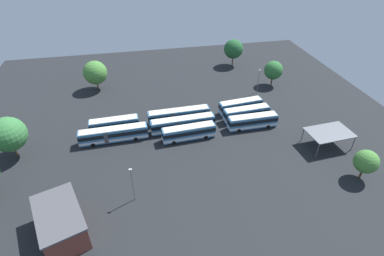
{
  "coord_description": "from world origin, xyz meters",
  "views": [
    {
      "loc": [
        -10.3,
        -59.76,
        43.04
      ],
      "look_at": [
        1.7,
        -1.88,
        1.55
      ],
      "focal_mm": 27.99,
      "sensor_mm": 36.0,
      "label": 1
    }
  ],
  "objects_px": {
    "tree_west_edge": "(273,70)",
    "tree_northwest": "(8,134)",
    "bus_row1_slot0": "(189,132)",
    "tree_south_edge": "(95,73)",
    "bus_row2_slot1": "(246,113)",
    "bus_row0_slot1": "(113,134)",
    "depot_building": "(61,222)",
    "tree_northeast": "(233,49)",
    "bus_row1_slot2": "(179,115)",
    "bus_row0_slot2": "(114,125)",
    "bus_row1_slot1": "(183,124)",
    "bus_row2_slot2": "(240,106)",
    "bus_row2_slot0": "(252,121)",
    "maintenance_shelter": "(330,133)",
    "lamp_post_by_building": "(132,183)",
    "lamp_post_near_entrance": "(258,80)",
    "tree_north_edge": "(366,162)"
  },
  "relations": [
    {
      "from": "bus_row2_slot2",
      "to": "tree_northwest",
      "type": "distance_m",
      "value": 54.9
    },
    {
      "from": "bus_row2_slot1",
      "to": "tree_northeast",
      "type": "xyz_separation_m",
      "value": [
        7.54,
        34.53,
        4.08
      ]
    },
    {
      "from": "lamp_post_by_building",
      "to": "lamp_post_near_entrance",
      "type": "distance_m",
      "value": 51.7
    },
    {
      "from": "lamp_post_near_entrance",
      "to": "tree_northwest",
      "type": "xyz_separation_m",
      "value": [
        -62.93,
        -17.13,
        1.86
      ]
    },
    {
      "from": "bus_row2_slot2",
      "to": "tree_north_edge",
      "type": "relative_size",
      "value": 1.82
    },
    {
      "from": "bus_row2_slot0",
      "to": "lamp_post_by_building",
      "type": "height_order",
      "value": "lamp_post_by_building"
    },
    {
      "from": "bus_row2_slot1",
      "to": "bus_row2_slot2",
      "type": "relative_size",
      "value": 1.01
    },
    {
      "from": "bus_row2_slot2",
      "to": "depot_building",
      "type": "height_order",
      "value": "depot_building"
    },
    {
      "from": "bus_row2_slot1",
      "to": "tree_west_edge",
      "type": "relative_size",
      "value": 1.55
    },
    {
      "from": "bus_row1_slot0",
      "to": "tree_south_edge",
      "type": "height_order",
      "value": "tree_south_edge"
    },
    {
      "from": "bus_row1_slot0",
      "to": "bus_row1_slot1",
      "type": "bearing_deg",
      "value": 101.35
    },
    {
      "from": "maintenance_shelter",
      "to": "tree_northeast",
      "type": "height_order",
      "value": "tree_northeast"
    },
    {
      "from": "bus_row1_slot1",
      "to": "depot_building",
      "type": "xyz_separation_m",
      "value": [
        -24.56,
        -25.16,
        0.78
      ]
    },
    {
      "from": "bus_row0_slot2",
      "to": "bus_row2_slot1",
      "type": "bearing_deg",
      "value": -2.8
    },
    {
      "from": "bus_row2_slot0",
      "to": "tree_west_edge",
      "type": "relative_size",
      "value": 1.59
    },
    {
      "from": "bus_row2_slot1",
      "to": "bus_row0_slot2",
      "type": "bearing_deg",
      "value": 177.2
    },
    {
      "from": "depot_building",
      "to": "bus_row1_slot2",
      "type": "bearing_deg",
      "value": 50.23
    },
    {
      "from": "tree_west_edge",
      "to": "tree_northwest",
      "type": "distance_m",
      "value": 72.25
    },
    {
      "from": "tree_northeast",
      "to": "bus_row1_slot1",
      "type": "bearing_deg",
      "value": -124.32
    },
    {
      "from": "bus_row1_slot2",
      "to": "bus_row2_slot0",
      "type": "bearing_deg",
      "value": -20.29
    },
    {
      "from": "depot_building",
      "to": "lamp_post_by_building",
      "type": "relative_size",
      "value": 1.69
    },
    {
      "from": "bus_row1_slot2",
      "to": "bus_row0_slot2",
      "type": "bearing_deg",
      "value": -176.44
    },
    {
      "from": "bus_row2_slot2",
      "to": "tree_north_edge",
      "type": "bearing_deg",
      "value": -61.69
    },
    {
      "from": "maintenance_shelter",
      "to": "tree_northwest",
      "type": "height_order",
      "value": "tree_northwest"
    },
    {
      "from": "depot_building",
      "to": "tree_northwest",
      "type": "distance_m",
      "value": 26.39
    },
    {
      "from": "tree_south_edge",
      "to": "tree_north_edge",
      "type": "relative_size",
      "value": 1.37
    },
    {
      "from": "bus_row1_slot0",
      "to": "bus_row2_slot1",
      "type": "distance_m",
      "value": 17.0
    },
    {
      "from": "bus_row0_slot2",
      "to": "bus_row2_slot0",
      "type": "relative_size",
      "value": 0.95
    },
    {
      "from": "bus_row1_slot2",
      "to": "maintenance_shelter",
      "type": "relative_size",
      "value": 1.55
    },
    {
      "from": "bus_row1_slot1",
      "to": "tree_north_edge",
      "type": "xyz_separation_m",
      "value": [
        32.16,
        -23.59,
        2.33
      ]
    },
    {
      "from": "bus_row0_slot1",
      "to": "bus_row1_slot0",
      "type": "bearing_deg",
      "value": -9.16
    },
    {
      "from": "tree_northeast",
      "to": "tree_northwest",
      "type": "relative_size",
      "value": 0.96
    },
    {
      "from": "bus_row2_slot2",
      "to": "tree_north_edge",
      "type": "height_order",
      "value": "tree_north_edge"
    },
    {
      "from": "bus_row1_slot0",
      "to": "tree_northwest",
      "type": "xyz_separation_m",
      "value": [
        -38.31,
        1.42,
        4.07
      ]
    },
    {
      "from": "tree_northwest",
      "to": "tree_northeast",
      "type": "bearing_deg",
      "value": 31.69
    },
    {
      "from": "maintenance_shelter",
      "to": "lamp_post_near_entrance",
      "type": "height_order",
      "value": "lamp_post_near_entrance"
    },
    {
      "from": "bus_row1_slot0",
      "to": "tree_south_edge",
      "type": "bearing_deg",
      "value": 126.19
    },
    {
      "from": "bus_row0_slot1",
      "to": "depot_building",
      "type": "height_order",
      "value": "depot_building"
    },
    {
      "from": "bus_row1_slot0",
      "to": "bus_row2_slot0",
      "type": "distance_m",
      "value": 16.44
    },
    {
      "from": "lamp_post_near_entrance",
      "to": "tree_west_edge",
      "type": "bearing_deg",
      "value": 30.96
    },
    {
      "from": "bus_row1_slot2",
      "to": "bus_row2_slot2",
      "type": "relative_size",
      "value": 1.32
    },
    {
      "from": "bus_row2_slot0",
      "to": "tree_northwest",
      "type": "distance_m",
      "value": 54.84
    },
    {
      "from": "bus_row2_slot0",
      "to": "maintenance_shelter",
      "type": "relative_size",
      "value": 1.22
    },
    {
      "from": "bus_row2_slot1",
      "to": "tree_northwest",
      "type": "distance_m",
      "value": 54.77
    },
    {
      "from": "bus_row0_slot2",
      "to": "bus_row1_slot1",
      "type": "height_order",
      "value": "same"
    },
    {
      "from": "bus_row1_slot0",
      "to": "bus_row1_slot1",
      "type": "relative_size",
      "value": 0.8
    },
    {
      "from": "bus_row1_slot2",
      "to": "lamp_post_by_building",
      "type": "xyz_separation_m",
      "value": [
        -12.42,
        -24.21,
        2.36
      ]
    },
    {
      "from": "bus_row2_slot2",
      "to": "bus_row2_slot0",
      "type": "bearing_deg",
      "value": -86.46
    },
    {
      "from": "bus_row0_slot1",
      "to": "bus_row0_slot2",
      "type": "xyz_separation_m",
      "value": [
        0.19,
        4.03,
        -0.0
      ]
    },
    {
      "from": "tree_northeast",
      "to": "bus_row0_slot2",
      "type": "bearing_deg",
      "value": -141.17
    }
  ]
}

